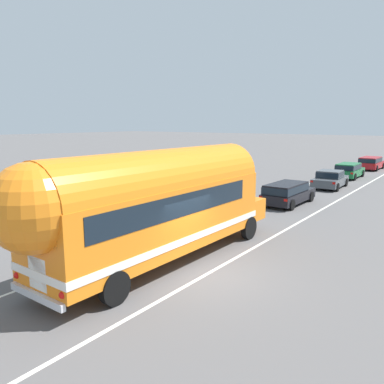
{
  "coord_description": "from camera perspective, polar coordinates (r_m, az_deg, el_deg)",
  "views": [
    {
      "loc": [
        6.86,
        -10.25,
        5.06
      ],
      "look_at": [
        -2.12,
        2.1,
        2.3
      ],
      "focal_mm": 36.19,
      "sensor_mm": 36.0,
      "label": 1
    }
  ],
  "objects": [
    {
      "name": "car_third",
      "position": [
        38.18,
        22.11,
        3.07
      ],
      "size": [
        1.87,
        4.39,
        1.37
      ],
      "color": "#196633",
      "rests_on": "ground"
    },
    {
      "name": "ground_plane",
      "position": [
        13.33,
        2.11,
        -12.06
      ],
      "size": [
        300.0,
        300.0,
        0.0
      ],
      "primitive_type": "plane",
      "color": "#565454"
    },
    {
      "name": "car_fourth",
      "position": [
        46.0,
        24.84,
        3.99
      ],
      "size": [
        2.06,
        4.47,
        1.37
      ],
      "color": "#A5191E",
      "rests_on": "ground"
    },
    {
      "name": "lane_markings",
      "position": [
        24.42,
        14.38,
        -2.02
      ],
      "size": [
        4.09,
        80.0,
        0.01
      ],
      "color": "silver",
      "rests_on": "ground"
    },
    {
      "name": "car_second",
      "position": [
        31.97,
        19.68,
        1.87
      ],
      "size": [
        2.1,
        4.33,
        1.37
      ],
      "color": "#474C51",
      "rests_on": "ground"
    },
    {
      "name": "painted_bus",
      "position": [
        13.55,
        -5.72,
        -1.54
      ],
      "size": [
        2.7,
        12.32,
        4.12
      ],
      "color": "orange",
      "rests_on": "ground"
    },
    {
      "name": "car_lead",
      "position": [
        24.66,
        13.85,
        0.0
      ],
      "size": [
        1.97,
        4.62,
        1.37
      ],
      "color": "black",
      "rests_on": "ground"
    }
  ]
}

